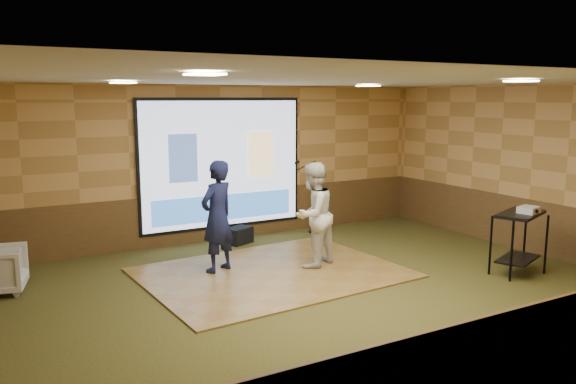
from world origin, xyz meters
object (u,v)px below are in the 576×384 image
dance_floor (272,273)px  projector (529,210)px  mic_stand (312,209)px  player_right (313,215)px  av_table (519,231)px  duffel_bag (239,235)px  projector_screen (223,165)px  player_left (217,216)px

dance_floor → projector: bearing=-30.1°
dance_floor → mic_stand: mic_stand is taller
player_right → av_table: (2.63, -1.89, -0.18)m
player_right → duffel_bag: player_right is taller
av_table → duffel_bag: 4.98m
dance_floor → mic_stand: 2.90m
projector_screen → duffel_bag: (0.13, -0.42, -1.32)m
dance_floor → duffel_bag: bearing=81.1°
projector_screen → dance_floor: (-0.18, -2.40, -1.46)m
mic_stand → duffel_bag: (-1.68, -0.06, -0.34)m
player_right → av_table: size_ratio=1.71×
projector_screen → mic_stand: bearing=-11.1°
projector_screen → mic_stand: 2.09m
dance_floor → av_table: 3.93m
player_left → duffel_bag: (1.03, 1.51, -0.76)m
player_left → av_table: (4.10, -2.37, -0.21)m
av_table → duffel_bag: (-3.07, 3.88, -0.55)m
dance_floor → player_left: 1.25m
projector_screen → mic_stand: size_ratio=2.18×
player_right → projector: (2.69, -1.99, 0.17)m
av_table → projector: size_ratio=3.24×
player_right → player_left: bearing=-42.1°
projector → mic_stand: mic_stand is taller
projector_screen → player_left: (-0.90, -1.93, -0.56)m
projector_screen → projector: (3.25, -4.39, -0.43)m
player_left → av_table: bearing=124.8°
player_left → mic_stand: size_ratio=1.17×
projector → duffel_bag: size_ratio=0.62×
projector_screen → dance_floor: 2.82m
av_table → projector: projector is taller
av_table → duffel_bag: bearing=128.3°
player_right → av_table: bearing=120.4°
av_table → duffel_bag: av_table is taller
projector_screen → dance_floor: projector_screen is taller
av_table → mic_stand: bearing=109.3°
dance_floor → duffel_bag: size_ratio=7.84×
dance_floor → projector: 4.10m
av_table → projector: bearing=-57.0°
projector_screen → duffel_bag: size_ratio=6.66×
av_table → projector: 0.36m
mic_stand → duffel_bag: mic_stand is taller
dance_floor → projector: size_ratio=12.72×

